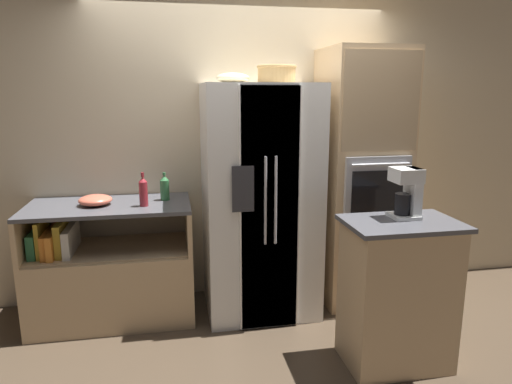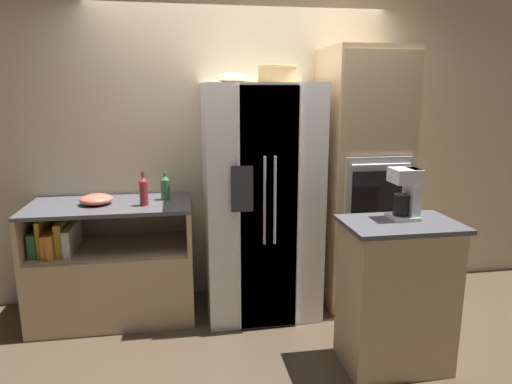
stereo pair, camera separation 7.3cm
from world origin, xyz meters
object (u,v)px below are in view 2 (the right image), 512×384
Objects in this scene: wall_oven at (361,179)px; coffee_maker at (407,192)px; wicker_basket at (277,74)px; mixing_bowl at (96,199)px; refrigerator at (260,201)px; bottle_tall at (144,191)px; bottle_short at (165,187)px; fruit_bowl at (233,78)px.

coffee_maker is (-0.09, -0.96, 0.10)m from wall_oven.
wicker_basket reaches higher than coffee_maker.
wicker_basket is 1.37m from coffee_maker.
wall_oven is at bearing 0.36° from mixing_bowl.
refrigerator is 0.93m from bottle_tall.
mixing_bowl is (-2.17, -0.01, -0.09)m from wall_oven.
wicker_basket is 0.94× the size of coffee_maker.
wicker_basket is 1.71m from mixing_bowl.
bottle_tall is at bearing -14.57° from mixing_bowl.
bottle_short is 0.54m from mixing_bowl.
wall_oven reaches higher than bottle_tall.
refrigerator is 7.14× the size of fruit_bowl.
fruit_bowl is (-0.33, 0.08, -0.03)m from wicker_basket.
mixing_bowl is at bearing 179.36° from wicker_basket.
fruit_bowl is at bearing 166.64° from wicker_basket.
refrigerator is 0.78m from bottle_short.
wall_oven is at bearing 84.79° from coffee_maker.
coffee_maker is at bearing -26.29° from bottle_tall.
refrigerator is 1.02m from wicker_basket.
mixing_bowl is (-1.42, 0.02, -0.96)m from wicker_basket.
refrigerator is at bearing 3.40° from bottle_tall.
wicker_basket is 1.38m from bottle_tall.
fruit_bowl is at bearing 151.98° from refrigerator.
fruit_bowl is 1.17× the size of bottle_short.
fruit_bowl is (-0.20, 0.10, 0.98)m from refrigerator.
wall_oven is at bearing -2.30° from bottle_short.
bottle_short is at bearing 177.70° from wall_oven.
wicker_basket is at bearing -0.64° from mixing_bowl.
mixing_bowl is 0.76× the size of coffee_maker.
refrigerator is 7.12× the size of bottle_tall.
mixing_bowl is (-0.37, 0.10, -0.07)m from bottle_tall.
coffee_maker is (0.80, -0.90, 0.24)m from refrigerator.
coffee_maker is at bearing -33.31° from bottle_short.
bottle_short is 0.89× the size of mixing_bowl.
fruit_bowl reaches higher than bottle_tall.
bottle_tall reaches higher than mixing_bowl.
wall_oven reaches higher than fruit_bowl.
wicker_basket is 1.27m from bottle_short.
wicker_basket is 1.39× the size of bottle_short.
bottle_short is at bearing 178.34° from fruit_bowl.
refrigerator is at bearing -28.02° from fruit_bowl.
mixing_bowl is 2.30m from coffee_maker.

